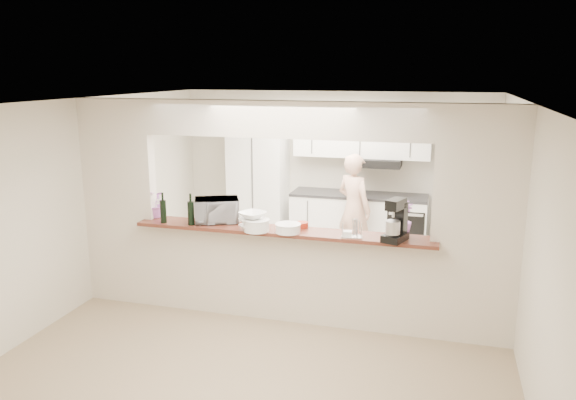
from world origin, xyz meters
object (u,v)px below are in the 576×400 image
at_px(refrigerator, 466,207).
at_px(toaster_oven, 217,210).
at_px(person, 354,209).
at_px(stand_mixer, 396,222).

relative_size(refrigerator, toaster_oven, 3.40).
relative_size(refrigerator, person, 1.04).
bearing_deg(person, toaster_oven, 92.93).
distance_m(refrigerator, stand_mixer, 2.93).
bearing_deg(refrigerator, toaster_oven, -137.80).
distance_m(stand_mixer, person, 2.50).
height_order(stand_mixer, person, person).
bearing_deg(refrigerator, person, -163.61).
relative_size(toaster_oven, stand_mixer, 1.12).
bearing_deg(toaster_oven, person, 34.95).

